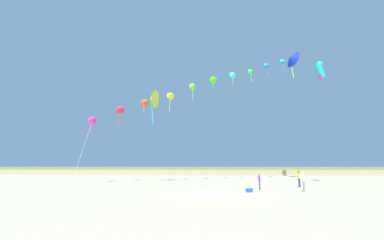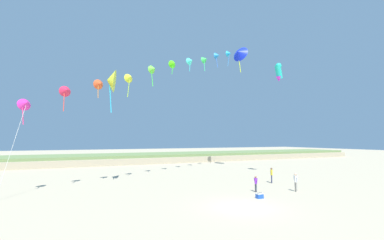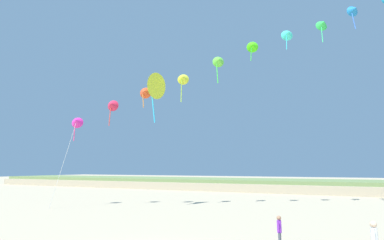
{
  "view_description": "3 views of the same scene",
  "coord_description": "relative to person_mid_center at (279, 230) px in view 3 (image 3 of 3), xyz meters",
  "views": [
    {
      "loc": [
        -0.73,
        -21.32,
        2.35
      ],
      "look_at": [
        -2.42,
        9.38,
        7.71
      ],
      "focal_mm": 24.0,
      "sensor_mm": 36.0,
      "label": 1
    },
    {
      "loc": [
        -11.25,
        -15.91,
        4.92
      ],
      "look_at": [
        0.27,
        9.61,
        7.06
      ],
      "focal_mm": 24.0,
      "sensor_mm": 36.0,
      "label": 2
    },
    {
      "loc": [
        6.55,
        -10.74,
        3.68
      ],
      "look_at": [
        -2.76,
        9.79,
        7.29
      ],
      "focal_mm": 28.0,
      "sensor_mm": 36.0,
      "label": 3
    }
  ],
  "objects": [
    {
      "name": "dune_ridge",
      "position": [
        -4.29,
        37.1,
        0.01
      ],
      "size": [
        120.0,
        13.99,
        1.77
      ],
      "color": "tan",
      "rests_on": "ground"
    },
    {
      "name": "person_mid_center",
      "position": [
        0.0,
        0.0,
        0.0
      ],
      "size": [
        0.21,
        0.53,
        1.51
      ],
      "color": "#474C56",
      "rests_on": "ground"
    },
    {
      "name": "kite_banner_string",
      "position": [
        -5.42,
        12.18,
        13.43
      ],
      "size": [
        30.69,
        12.88,
        20.7
      ],
      "color": "#EF2BA0"
    },
    {
      "name": "large_kite_mid_trail",
      "position": [
        -12.31,
        8.69,
        10.4
      ],
      "size": [
        1.55,
        2.63,
        4.75
      ],
      "color": "yellow"
    }
  ]
}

